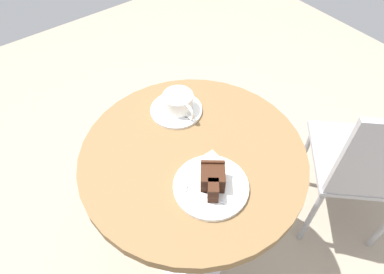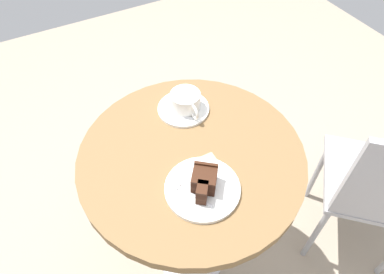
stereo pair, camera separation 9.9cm
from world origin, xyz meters
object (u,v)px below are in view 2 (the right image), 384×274
at_px(saucer, 183,109).
at_px(coffee_cup, 186,101).
at_px(fork, 184,190).
at_px(teaspoon, 174,116).
at_px(cake_plate, 202,188).
at_px(cake_slice, 204,181).
at_px(cafe_chair, 384,189).
at_px(napkin, 205,178).

xyz_separation_m(saucer, coffee_cup, (0.00, 0.01, 0.03)).
xyz_separation_m(saucer, fork, (0.28, -0.14, 0.01)).
height_order(saucer, fork, fork).
bearing_deg(coffee_cup, teaspoon, -69.53).
distance_m(saucer, cake_plate, 0.31).
bearing_deg(fork, saucer, -55.07).
distance_m(teaspoon, cake_slice, 0.28).
distance_m(cake_plate, cafe_chair, 0.73).
bearing_deg(teaspoon, cake_plate, 116.80).
bearing_deg(napkin, fork, -78.79).
bearing_deg(cake_slice, cafe_chair, 75.24).
distance_m(cake_slice, fork, 0.06).
distance_m(saucer, fork, 0.32).
height_order(cake_plate, fork, fork).
bearing_deg(cafe_chair, fork, 28.27).
bearing_deg(teaspoon, fork, 106.56).
bearing_deg(cake_slice, napkin, 145.49).
distance_m(cake_slice, napkin, 0.05).
relative_size(teaspoon, fork, 0.60).
relative_size(saucer, coffee_cup, 1.29).
height_order(napkin, cafe_chair, cafe_chair).
height_order(coffee_cup, napkin, coffee_cup).
bearing_deg(fork, coffee_cup, -56.48).
distance_m(coffee_cup, teaspoon, 0.06).
distance_m(teaspoon, cafe_chair, 0.80).
bearing_deg(saucer, teaspoon, -62.32).
distance_m(napkin, cafe_chair, 0.72).
bearing_deg(fork, cake_plate, -133.49).
distance_m(saucer, cafe_chair, 0.78).
height_order(cake_plate, cake_slice, cake_slice).
relative_size(cake_slice, napkin, 0.69).
height_order(saucer, teaspoon, teaspoon).
distance_m(coffee_cup, cake_plate, 0.31).
distance_m(cake_slice, cafe_chair, 0.74).
xyz_separation_m(teaspoon, cake_plate, (0.27, -0.05, -0.01)).
bearing_deg(napkin, saucer, 164.60).
height_order(cake_slice, cafe_chair, cake_slice).
bearing_deg(coffee_cup, napkin, -16.94).
bearing_deg(saucer, cafe_chair, 50.08).
bearing_deg(cafe_chair, cake_plate, 28.32).
bearing_deg(cake_plate, cake_slice, 75.13).
distance_m(fork, napkin, 0.07).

